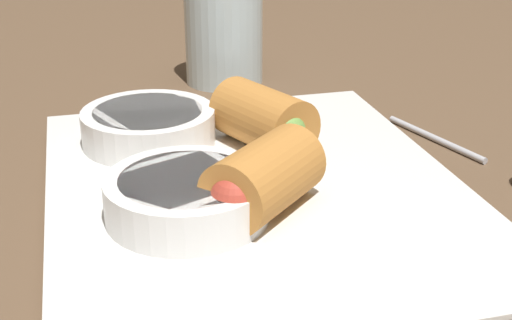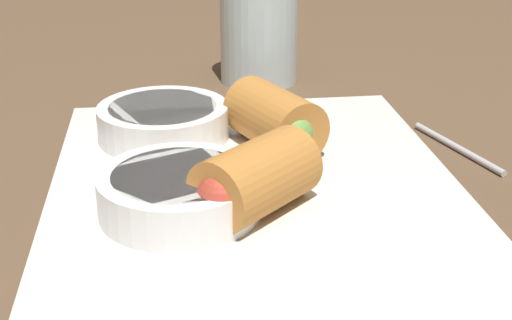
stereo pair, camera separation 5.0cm
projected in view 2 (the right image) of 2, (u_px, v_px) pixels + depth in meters
The scene contains 7 objects.
table_surface at pixel (285, 211), 46.13cm from camera, with size 180.00×140.00×2.00cm.
serving_plate at pixel (256, 196), 44.24cm from camera, with size 31.30×25.18×1.50cm.
roll_front_left at pixel (272, 121), 48.19cm from camera, with size 8.09×6.69×4.21cm.
roll_front_right at pixel (252, 181), 39.65cm from camera, with size 7.83×7.98×4.21cm.
dipping_bowl_near at pixel (180, 191), 40.19cm from camera, with size 9.27×9.27×2.42cm.
dipping_bowl_far at pixel (163, 121), 50.43cm from camera, with size 9.27×9.27×2.42cm.
drinking_glass at pixel (259, 27), 66.07cm from camera, with size 7.23×7.23×10.45cm.
Camera 2 is at (-40.24, 7.01, 22.77)cm, focal length 50.00 mm.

